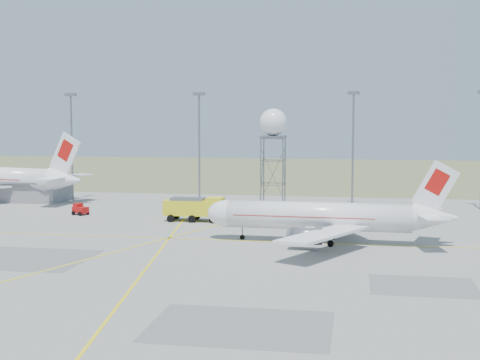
% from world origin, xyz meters
% --- Properties ---
extents(ground, '(400.00, 400.00, 0.00)m').
position_xyz_m(ground, '(0.00, 0.00, 0.00)').
color(ground, gray).
rests_on(ground, ground).
extents(grass_strip, '(400.00, 120.00, 0.03)m').
position_xyz_m(grass_strip, '(0.00, 140.00, 0.01)').
color(grass_strip, '#576A3A').
rests_on(grass_strip, ground).
extents(building_grey, '(19.00, 10.00, 3.90)m').
position_xyz_m(building_grey, '(-45.00, 64.00, 1.97)').
color(building_grey, gray).
rests_on(building_grey, ground).
extents(mast_a, '(2.20, 0.50, 20.50)m').
position_xyz_m(mast_a, '(-35.00, 66.00, 12.07)').
color(mast_a, slate).
rests_on(mast_a, ground).
extents(mast_b, '(2.20, 0.50, 20.50)m').
position_xyz_m(mast_b, '(-10.00, 66.00, 12.07)').
color(mast_b, slate).
rests_on(mast_b, ground).
extents(mast_c, '(2.20, 0.50, 20.50)m').
position_xyz_m(mast_c, '(18.00, 66.00, 12.07)').
color(mast_c, slate).
rests_on(mast_c, ground).
extents(airliner_main, '(31.75, 30.86, 10.80)m').
position_xyz_m(airliner_main, '(14.44, 30.51, 3.31)').
color(airliner_main, white).
rests_on(airliner_main, ground).
extents(radar_tower, '(4.83, 4.83, 17.47)m').
position_xyz_m(radar_tower, '(4.15, 62.71, 9.80)').
color(radar_tower, slate).
rests_on(radar_tower, ground).
extents(fire_truck, '(9.29, 3.75, 3.71)m').
position_xyz_m(fire_truck, '(-5.58, 44.94, 1.78)').
color(fire_truck, yellow).
rests_on(fire_truck, ground).
extents(baggage_tug, '(2.87, 2.71, 1.89)m').
position_xyz_m(baggage_tug, '(-25.83, 48.11, 0.72)').
color(baggage_tug, '#AB0D0C').
rests_on(baggage_tug, ground).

